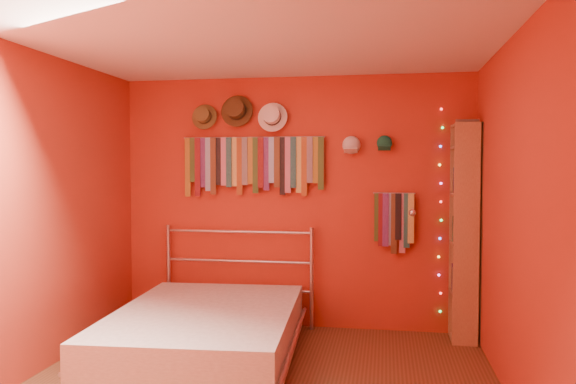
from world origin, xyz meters
The scene contains 15 objects.
back_wall centered at (0.00, 1.75, 1.25)m, with size 3.50×0.02×2.50m, color #933417.
right_wall centered at (1.75, 0.00, 1.25)m, with size 0.02×3.50×2.50m, color #933417.
left_wall centered at (-1.75, 0.00, 1.25)m, with size 0.02×3.50×2.50m, color #933417.
ceiling centered at (0.00, 0.00, 2.50)m, with size 3.50×3.50×0.02m, color white.
tie_rack centered at (-0.42, 1.68, 1.65)m, with size 1.45×0.03×0.60m.
small_tie_rack centered at (0.98, 1.68, 1.10)m, with size 0.40×0.03×0.59m.
fedora_olive centered at (-0.91, 1.66, 2.12)m, with size 0.26×0.14×0.26m.
fedora_brown centered at (-0.57, 1.65, 2.17)m, with size 0.32×0.18×0.32m.
fedora_white centered at (-0.21, 1.65, 2.11)m, with size 0.30×0.16×0.29m.
cap_white centered at (0.57, 1.70, 1.81)m, with size 0.18×0.22×0.18m.
cap_green centered at (0.89, 1.70, 1.83)m, with size 0.16×0.20×0.16m.
fairy_lights centered at (1.42, 1.71, 1.18)m, with size 0.05×0.02×1.96m.
reading_lamp centered at (1.15, 1.53, 1.18)m, with size 0.07×0.28×0.08m.
bookshelf centered at (1.66, 1.53, 1.02)m, with size 0.25×0.34×2.00m.
bed centered at (-0.55, 0.60, 0.23)m, with size 1.64×2.13×1.01m.
Camera 1 is at (0.90, -3.79, 1.60)m, focal length 35.00 mm.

